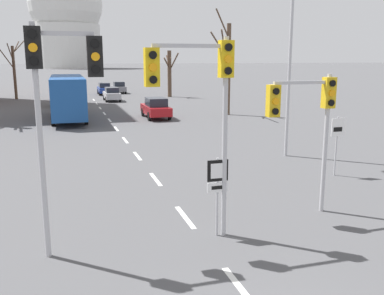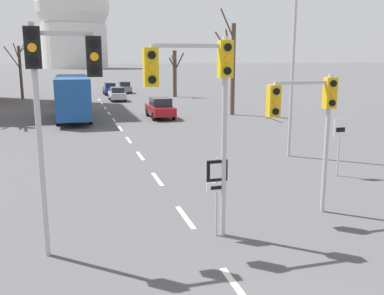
# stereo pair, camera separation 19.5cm
# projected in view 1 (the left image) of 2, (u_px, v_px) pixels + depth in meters

# --- Properties ---
(lane_stripe_0) EXTENTS (0.16, 2.00, 0.01)m
(lane_stripe_0) POSITION_uv_depth(u_px,v_px,m) (241.00, 289.00, 9.29)
(lane_stripe_0) COLOR silver
(lane_stripe_0) RESTS_ON ground_plane
(lane_stripe_1) EXTENTS (0.16, 2.00, 0.01)m
(lane_stripe_1) POSITION_uv_depth(u_px,v_px,m) (185.00, 217.00, 13.51)
(lane_stripe_1) COLOR silver
(lane_stripe_1) RESTS_ON ground_plane
(lane_stripe_2) EXTENTS (0.16, 2.00, 0.01)m
(lane_stripe_2) POSITION_uv_depth(u_px,v_px,m) (156.00, 179.00, 17.73)
(lane_stripe_2) COLOR silver
(lane_stripe_2) RESTS_ON ground_plane
(lane_stripe_3) EXTENTS (0.16, 2.00, 0.01)m
(lane_stripe_3) POSITION_uv_depth(u_px,v_px,m) (137.00, 156.00, 21.95)
(lane_stripe_3) COLOR silver
(lane_stripe_3) RESTS_ON ground_plane
(lane_stripe_4) EXTENTS (0.16, 2.00, 0.01)m
(lane_stripe_4) POSITION_uv_depth(u_px,v_px,m) (125.00, 140.00, 26.17)
(lane_stripe_4) COLOR silver
(lane_stripe_4) RESTS_ON ground_plane
(lane_stripe_5) EXTENTS (0.16, 2.00, 0.01)m
(lane_stripe_5) POSITION_uv_depth(u_px,v_px,m) (116.00, 129.00, 30.38)
(lane_stripe_5) COLOR silver
(lane_stripe_5) RESTS_ON ground_plane
(lane_stripe_6) EXTENTS (0.16, 2.00, 0.01)m
(lane_stripe_6) POSITION_uv_depth(u_px,v_px,m) (110.00, 120.00, 34.60)
(lane_stripe_6) COLOR silver
(lane_stripe_6) RESTS_ON ground_plane
(lane_stripe_7) EXTENTS (0.16, 2.00, 0.01)m
(lane_stripe_7) POSITION_uv_depth(u_px,v_px,m) (104.00, 113.00, 38.82)
(lane_stripe_7) COLOR silver
(lane_stripe_7) RESTS_ON ground_plane
(lane_stripe_8) EXTENTS (0.16, 2.00, 0.01)m
(lane_stripe_8) POSITION_uv_depth(u_px,v_px,m) (100.00, 108.00, 43.04)
(lane_stripe_8) COLOR silver
(lane_stripe_8) RESTS_ON ground_plane
(lane_stripe_9) EXTENTS (0.16, 2.00, 0.01)m
(lane_stripe_9) POSITION_uv_depth(u_px,v_px,m) (97.00, 104.00, 47.26)
(lane_stripe_9) COLOR silver
(lane_stripe_9) RESTS_ON ground_plane
(lane_stripe_10) EXTENTS (0.16, 2.00, 0.01)m
(lane_stripe_10) POSITION_uv_depth(u_px,v_px,m) (94.00, 100.00, 51.48)
(lane_stripe_10) COLOR silver
(lane_stripe_10) RESTS_ON ground_plane
(traffic_signal_centre_tall) EXTENTS (2.34, 0.34, 5.48)m
(traffic_signal_centre_tall) POSITION_uv_depth(u_px,v_px,m) (202.00, 88.00, 11.12)
(traffic_signal_centre_tall) COLOR #B2B2B7
(traffic_signal_centre_tall) RESTS_ON ground_plane
(traffic_signal_near_left) EXTENTS (1.73, 0.34, 5.74)m
(traffic_signal_near_left) POSITION_uv_depth(u_px,v_px,m) (56.00, 83.00, 10.09)
(traffic_signal_near_left) COLOR #B2B2B7
(traffic_signal_near_left) RESTS_ON ground_plane
(traffic_signal_near_right) EXTENTS (2.27, 0.34, 4.45)m
(traffic_signal_near_right) POSITION_uv_depth(u_px,v_px,m) (308.00, 110.00, 13.19)
(traffic_signal_near_right) COLOR #B2B2B7
(traffic_signal_near_right) RESTS_ON ground_plane
(route_sign_post) EXTENTS (0.60, 0.08, 2.25)m
(route_sign_post) POSITION_uv_depth(u_px,v_px,m) (218.00, 184.00, 11.81)
(route_sign_post) COLOR #B2B2B7
(route_sign_post) RESTS_ON ground_plane
(speed_limit_sign) EXTENTS (0.60, 0.08, 2.53)m
(speed_limit_sign) POSITION_uv_depth(u_px,v_px,m) (337.00, 136.00, 17.99)
(speed_limit_sign) COLOR #B2B2B7
(speed_limit_sign) RESTS_ON ground_plane
(street_lamp_right) EXTENTS (2.31, 0.36, 9.53)m
(street_lamp_right) POSITION_uv_depth(u_px,v_px,m) (284.00, 41.00, 20.73)
(street_lamp_right) COLOR #B2B2B7
(street_lamp_right) RESTS_ON ground_plane
(sedan_near_left) EXTENTS (1.75, 4.09, 1.64)m
(sedan_near_left) POSITION_uv_depth(u_px,v_px,m) (119.00, 87.00, 61.12)
(sedan_near_left) COLOR slate
(sedan_near_left) RESTS_ON ground_plane
(sedan_near_right) EXTENTS (1.71, 4.24, 1.66)m
(sedan_near_right) POSITION_uv_depth(u_px,v_px,m) (60.00, 98.00, 44.67)
(sedan_near_right) COLOR #2D4C33
(sedan_near_right) RESTS_ON ground_plane
(sedan_mid_centre) EXTENTS (1.75, 4.53, 1.60)m
(sedan_mid_centre) POSITION_uv_depth(u_px,v_px,m) (112.00, 94.00, 50.01)
(sedan_mid_centre) COLOR #B7B7BC
(sedan_mid_centre) RESTS_ON ground_plane
(sedan_far_left) EXTENTS (1.82, 4.56, 1.67)m
(sedan_far_left) POSITION_uv_depth(u_px,v_px,m) (66.00, 94.00, 50.31)
(sedan_far_left) COLOR silver
(sedan_far_left) RESTS_ON ground_plane
(sedan_far_right) EXTENTS (1.68, 4.55, 1.63)m
(sedan_far_right) POSITION_uv_depth(u_px,v_px,m) (104.00, 89.00, 58.61)
(sedan_far_right) COLOR navy
(sedan_far_right) RESTS_ON ground_plane
(sedan_distant_centre) EXTENTS (1.86, 4.59, 1.72)m
(sedan_distant_centre) POSITION_uv_depth(u_px,v_px,m) (156.00, 108.00, 35.60)
(sedan_distant_centre) COLOR maroon
(sedan_distant_centre) RESTS_ON ground_plane
(city_bus) EXTENTS (2.66, 10.80, 3.48)m
(city_bus) POSITION_uv_depth(u_px,v_px,m) (68.00, 94.00, 34.64)
(city_bus) COLOR #19478C
(city_bus) RESTS_ON ground_plane
(bare_tree_left_near) EXTENTS (3.36, 3.04, 7.56)m
(bare_tree_left_near) POSITION_uv_depth(u_px,v_px,m) (14.00, 69.00, 51.65)
(bare_tree_left_near) COLOR brown
(bare_tree_left_near) RESTS_ON ground_plane
(bare_tree_right_near) EXTENTS (1.84, 3.10, 5.88)m
(bare_tree_right_near) POSITION_uv_depth(u_px,v_px,m) (170.00, 72.00, 54.77)
(bare_tree_right_near) COLOR brown
(bare_tree_right_near) RESTS_ON ground_plane
(bare_tree_right_far) EXTENTS (1.96, 2.82, 9.04)m
(bare_tree_right_far) POSITION_uv_depth(u_px,v_px,m) (228.00, 66.00, 37.05)
(bare_tree_right_far) COLOR brown
(bare_tree_right_far) RESTS_ON ground_plane
(capitol_dome) EXTENTS (34.73, 34.73, 49.06)m
(capitol_dome) POSITION_uv_depth(u_px,v_px,m) (66.00, 18.00, 205.07)
(capitol_dome) COLOR silver
(capitol_dome) RESTS_ON ground_plane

